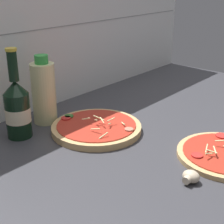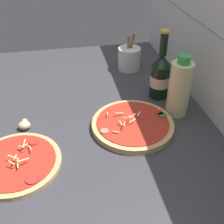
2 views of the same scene
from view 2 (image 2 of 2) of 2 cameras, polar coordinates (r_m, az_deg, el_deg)
counter_slab at (r=86.50cm, az=-5.64°, el=-8.54°), size 160.00×90.00×2.50cm
pizza_near at (r=85.21cm, az=-18.84°, el=-9.72°), size 25.40×25.40×4.52cm
pizza_far at (r=93.57cm, az=4.23°, el=-2.55°), size 27.30×27.30×5.24cm
beer_bottle at (r=107.11cm, az=9.78°, el=7.34°), size 7.29×7.29×26.16cm
oil_bottle at (r=98.08cm, az=13.54°, el=4.75°), size 7.53×7.53×21.88cm
mushroom_left at (r=97.00cm, az=-17.38°, el=-2.54°), size 4.31×4.10×2.87cm
utensil_crock at (r=128.26cm, az=3.51°, el=10.82°), size 9.92×9.92×16.68cm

